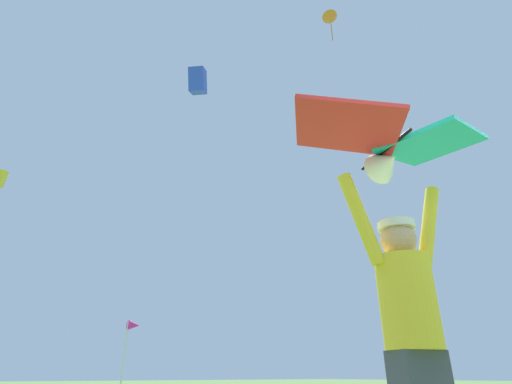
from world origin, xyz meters
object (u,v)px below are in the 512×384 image
object	(u,v)px
kite_flyer_person	(412,329)
distant_kite_orange_low_right	(331,20)
distant_kite_blue_far_center	(198,81)
marker_flag	(132,331)
held_stunt_kite	(389,145)

from	to	relation	value
kite_flyer_person	distant_kite_orange_low_right	world-z (taller)	distant_kite_orange_low_right
kite_flyer_person	distant_kite_blue_far_center	size ratio (longest dim) A/B	1.26
marker_flag	held_stunt_kite	bearing A→B (deg)	-99.58
distant_kite_orange_low_right	kite_flyer_person	bearing A→B (deg)	-139.56
held_stunt_kite	marker_flag	distance (m)	8.73
distant_kite_orange_low_right	distant_kite_blue_far_center	world-z (taller)	distant_kite_orange_low_right
held_stunt_kite	kite_flyer_person	bearing A→B (deg)	71.75
distant_kite_orange_low_right	distant_kite_blue_far_center	distance (m)	7.80
held_stunt_kite	marker_flag	bearing A→B (deg)	80.42
distant_kite_orange_low_right	marker_flag	world-z (taller)	distant_kite_orange_low_right
kite_flyer_person	held_stunt_kite	bearing A→B (deg)	-108.25
kite_flyer_person	marker_flag	xyz separation A→B (m)	(1.43, 8.54, 0.72)
held_stunt_kite	marker_flag	xyz separation A→B (m)	(1.45, 8.59, -0.52)
kite_flyer_person	held_stunt_kite	xyz separation A→B (m)	(-0.02, -0.06, 1.25)
marker_flag	distant_kite_orange_low_right	bearing A→B (deg)	1.39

